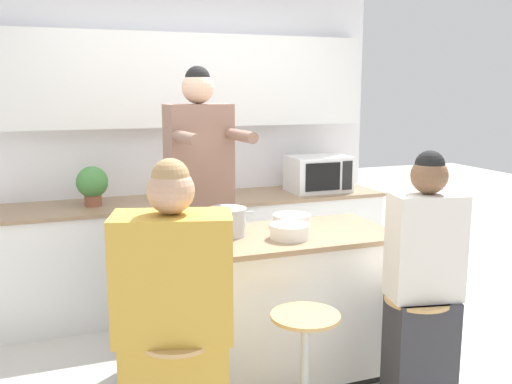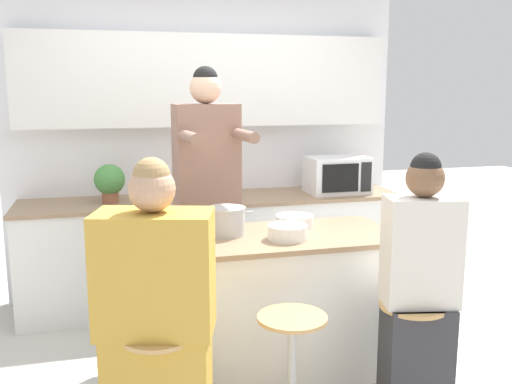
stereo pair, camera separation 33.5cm
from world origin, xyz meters
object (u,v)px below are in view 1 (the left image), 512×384
(microwave, at_px, (318,174))
(potted_plant, at_px, (92,184))
(coffee_cup_near, at_px, (185,234))
(bar_stool_center, at_px, (305,374))
(banana_bunch, at_px, (138,233))
(fruit_bowl, at_px, (290,231))
(person_seated_near, at_px, (423,296))
(cooking_pot, at_px, (227,222))
(kitchen_island, at_px, (260,308))
(bar_stool_rightmost, at_px, (415,354))
(coffee_cup_far, at_px, (186,245))
(person_wrapped_blanket, at_px, (175,330))
(person_cooking, at_px, (200,210))

(microwave, relative_size, potted_plant, 1.69)
(coffee_cup_near, bearing_deg, bar_stool_center, -55.90)
(banana_bunch, bearing_deg, fruit_bowl, -24.33)
(person_seated_near, height_order, banana_bunch, person_seated_near)
(person_seated_near, distance_m, cooking_pot, 1.16)
(person_seated_near, xyz_separation_m, banana_bunch, (-1.35, 0.89, 0.26))
(kitchen_island, distance_m, bar_stool_rightmost, 0.92)
(bar_stool_rightmost, distance_m, banana_bunch, 1.70)
(coffee_cup_near, height_order, banana_bunch, coffee_cup_near)
(coffee_cup_near, height_order, coffee_cup_far, same)
(person_wrapped_blanket, height_order, person_seated_near, person_wrapped_blanket)
(bar_stool_center, bearing_deg, person_cooking, 99.05)
(coffee_cup_near, bearing_deg, kitchen_island, -4.06)
(person_wrapped_blanket, distance_m, potted_plant, 2.05)
(cooking_pot, height_order, potted_plant, potted_plant)
(kitchen_island, relative_size, banana_bunch, 12.59)
(coffee_cup_near, bearing_deg, potted_plant, 105.93)
(bar_stool_center, height_order, bar_stool_rightmost, same)
(bar_stool_rightmost, height_order, banana_bunch, banana_bunch)
(person_cooking, height_order, microwave, person_cooking)
(person_cooking, height_order, person_seated_near, person_cooking)
(coffee_cup_far, relative_size, potted_plant, 0.37)
(fruit_bowl, distance_m, microwave, 1.71)
(bar_stool_center, distance_m, bar_stool_rightmost, 0.65)
(kitchen_island, height_order, coffee_cup_near, coffee_cup_near)
(fruit_bowl, xyz_separation_m, banana_bunch, (-0.81, 0.37, -0.02))
(person_cooking, relative_size, microwave, 3.73)
(person_wrapped_blanket, distance_m, fruit_bowl, 0.99)
(person_cooking, relative_size, person_wrapped_blanket, 1.30)
(microwave, bearing_deg, bar_stool_center, -118.30)
(kitchen_island, height_order, person_cooking, person_cooking)
(bar_stool_center, distance_m, fruit_bowl, 0.81)
(potted_plant, bearing_deg, coffee_cup_far, -78.09)
(person_seated_near, bearing_deg, cooking_pot, 152.63)
(person_wrapped_blanket, relative_size, person_seated_near, 1.01)
(person_cooking, bearing_deg, bar_stool_rightmost, -59.60)
(cooking_pot, bearing_deg, coffee_cup_far, -139.42)
(person_wrapped_blanket, bearing_deg, microwave, 65.23)
(bar_stool_rightmost, height_order, microwave, microwave)
(fruit_bowl, height_order, coffee_cup_far, coffee_cup_far)
(bar_stool_center, bearing_deg, person_wrapped_blanket, -178.82)
(person_cooking, xyz_separation_m, person_wrapped_blanket, (-0.46, -1.24, -0.27))
(person_wrapped_blanket, height_order, fruit_bowl, person_wrapped_blanket)
(kitchen_island, xyz_separation_m, fruit_bowl, (0.14, -0.11, 0.49))
(coffee_cup_far, xyz_separation_m, potted_plant, (-0.33, 1.57, 0.10))
(bar_stool_rightmost, bearing_deg, person_wrapped_blanket, -179.89)
(microwave, height_order, potted_plant, microwave)
(coffee_cup_near, bearing_deg, microwave, 41.05)
(bar_stool_center, relative_size, person_wrapped_blanket, 0.45)
(person_wrapped_blanket, bearing_deg, kitchen_island, 60.19)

